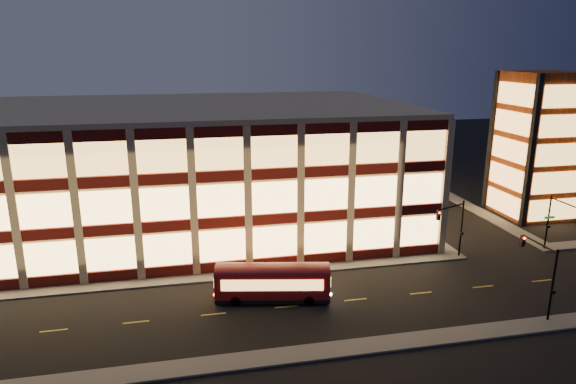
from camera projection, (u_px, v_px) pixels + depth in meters
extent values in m
plane|color=black|center=(231.00, 280.00, 47.20)|extent=(200.00, 200.00, 0.00)
cube|color=#514F4C|center=(197.00, 278.00, 47.52)|extent=(54.00, 2.00, 0.15)
cube|color=#514F4C|center=(391.00, 210.00, 67.81)|extent=(2.00, 30.00, 0.15)
cube|color=#514F4C|center=(467.00, 205.00, 70.01)|extent=(2.00, 30.00, 0.15)
cube|color=#514F4C|center=(250.00, 360.00, 34.92)|extent=(100.00, 2.00, 0.15)
cube|color=tan|center=(189.00, 168.00, 60.77)|extent=(50.00, 30.00, 14.00)
cube|color=tan|center=(186.00, 106.00, 58.84)|extent=(50.40, 30.40, 0.50)
cube|color=#470C0A|center=(197.00, 269.00, 48.20)|extent=(50.10, 0.25, 1.00)
cube|color=#FFC46B|center=(196.00, 248.00, 47.66)|extent=(49.00, 0.20, 3.00)
cube|color=#470C0A|center=(385.00, 206.00, 67.48)|extent=(0.25, 30.10, 1.00)
cube|color=#FFC46B|center=(386.00, 191.00, 66.92)|extent=(0.20, 29.00, 3.00)
cube|color=#470C0A|center=(194.00, 224.00, 47.03)|extent=(50.10, 0.25, 1.00)
cube|color=#FFC46B|center=(193.00, 202.00, 46.49)|extent=(49.00, 0.20, 3.00)
cube|color=#470C0A|center=(387.00, 174.00, 66.31)|extent=(0.25, 30.10, 1.00)
cube|color=#FFC46B|center=(388.00, 158.00, 65.75)|extent=(0.20, 29.00, 3.00)
cube|color=#470C0A|center=(192.00, 178.00, 45.86)|extent=(50.10, 0.25, 1.00)
cube|color=#FFC46B|center=(191.00, 155.00, 45.32)|extent=(49.00, 0.20, 3.00)
cube|color=#470C0A|center=(389.00, 140.00, 65.14)|extent=(0.25, 30.10, 1.00)
cube|color=#FFC46B|center=(390.00, 124.00, 64.58)|extent=(0.20, 29.00, 3.00)
cube|color=#8C3814|center=(538.00, 145.00, 64.13)|extent=(8.00, 8.00, 18.00)
cube|color=black|center=(531.00, 153.00, 59.55)|extent=(0.60, 0.60, 18.00)
cube|color=black|center=(491.00, 141.00, 67.10)|extent=(0.60, 0.60, 18.00)
cube|color=black|center=(545.00, 139.00, 68.70)|extent=(0.60, 0.60, 18.00)
cube|color=#ECA852|center=(553.00, 210.00, 62.19)|extent=(6.60, 0.16, 2.60)
cube|color=#ECA852|center=(503.00, 202.00, 65.23)|extent=(0.16, 6.60, 2.60)
cube|color=#ECA852|center=(557.00, 183.00, 61.29)|extent=(6.60, 0.16, 2.60)
cube|color=#ECA852|center=(506.00, 176.00, 64.32)|extent=(0.16, 6.60, 2.60)
cube|color=#ECA852|center=(561.00, 155.00, 60.38)|extent=(6.60, 0.16, 2.60)
cube|color=#ECA852|center=(509.00, 150.00, 63.42)|extent=(0.16, 6.60, 2.60)
cube|color=#ECA852|center=(565.00, 126.00, 59.48)|extent=(6.60, 0.16, 2.60)
cube|color=#ECA852|center=(512.00, 122.00, 62.51)|extent=(0.16, 6.60, 2.60)
cube|color=#ECA852|center=(570.00, 96.00, 58.58)|extent=(6.60, 0.16, 2.60)
cube|color=#ECA852|center=(515.00, 94.00, 61.61)|extent=(0.16, 6.60, 2.60)
cylinder|color=black|center=(461.00, 229.00, 51.86)|extent=(0.18, 0.18, 6.00)
cylinder|color=black|center=(451.00, 207.00, 50.08)|extent=(3.56, 1.63, 0.14)
cube|color=black|center=(438.00, 215.00, 49.16)|extent=(0.32, 0.32, 0.95)
sphere|color=#FF0C05|center=(439.00, 213.00, 48.91)|extent=(0.20, 0.20, 0.20)
cube|color=black|center=(462.00, 233.00, 51.78)|extent=(0.25, 0.18, 0.28)
cylinder|color=black|center=(548.00, 222.00, 53.86)|extent=(0.18, 0.18, 6.00)
cylinder|color=black|center=(565.00, 203.00, 51.26)|extent=(0.14, 4.00, 0.14)
cube|color=black|center=(549.00, 227.00, 53.78)|extent=(0.25, 0.18, 0.28)
cube|color=#0C7226|center=(550.00, 217.00, 53.56)|extent=(1.20, 0.06, 0.28)
cylinder|color=black|center=(552.00, 286.00, 39.32)|extent=(0.18, 0.18, 6.00)
cylinder|color=black|center=(540.00, 244.00, 40.49)|extent=(0.14, 4.00, 0.14)
cube|color=black|center=(523.00, 241.00, 42.51)|extent=(0.32, 0.32, 0.95)
sphere|color=#FF0C05|center=(524.00, 238.00, 42.26)|extent=(0.20, 0.20, 0.20)
cube|color=black|center=(553.00, 292.00, 39.24)|extent=(0.25, 0.18, 0.28)
cube|color=maroon|center=(273.00, 282.00, 43.15)|extent=(9.84, 4.23, 2.20)
cube|color=black|center=(273.00, 296.00, 43.49)|extent=(9.84, 4.23, 0.33)
cylinder|color=black|center=(236.00, 301.00, 42.42)|extent=(0.90, 0.45, 0.86)
cylinder|color=black|center=(238.00, 290.00, 44.45)|extent=(0.90, 0.45, 0.86)
cylinder|color=black|center=(309.00, 301.00, 42.48)|extent=(0.90, 0.45, 0.86)
cylinder|color=black|center=(308.00, 289.00, 44.51)|extent=(0.90, 0.45, 0.86)
cube|color=#ECA852|center=(272.00, 285.00, 41.89)|extent=(8.25, 1.72, 0.96)
cube|color=#ECA852|center=(273.00, 273.00, 44.25)|extent=(8.25, 1.72, 0.96)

